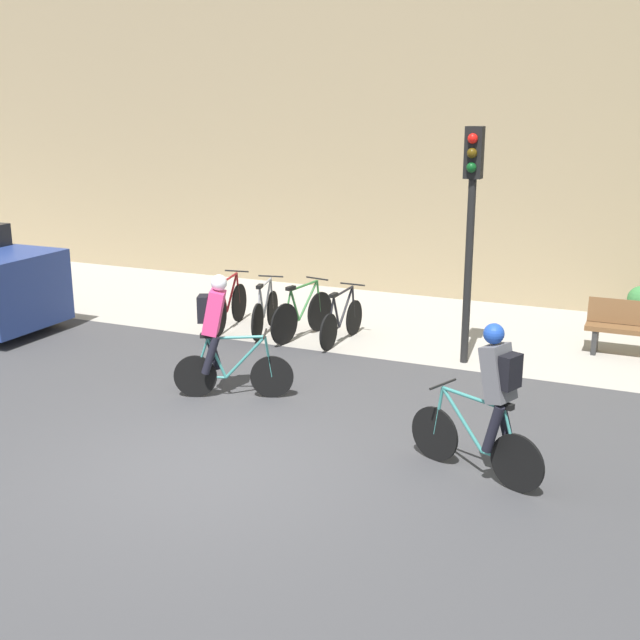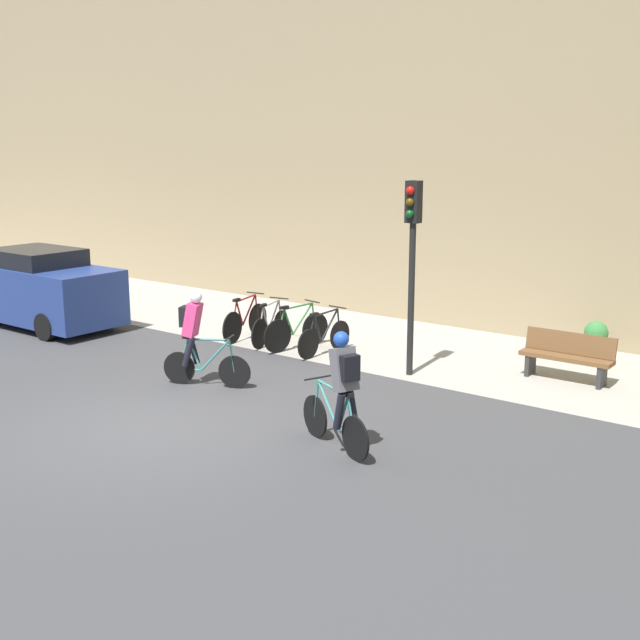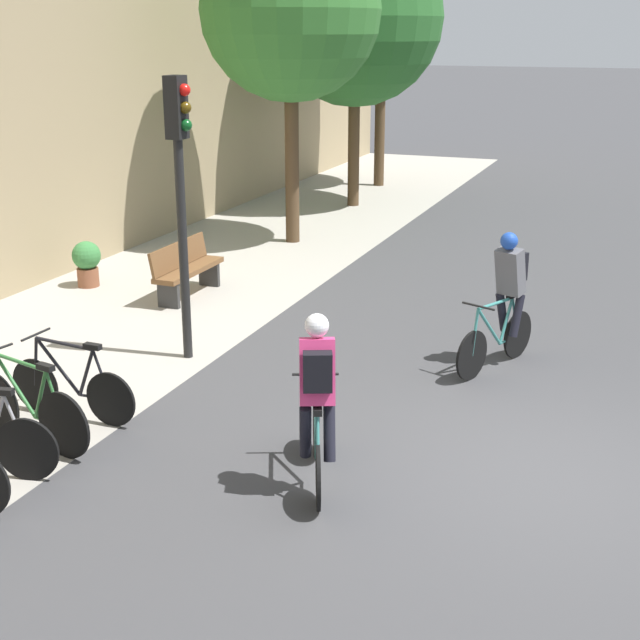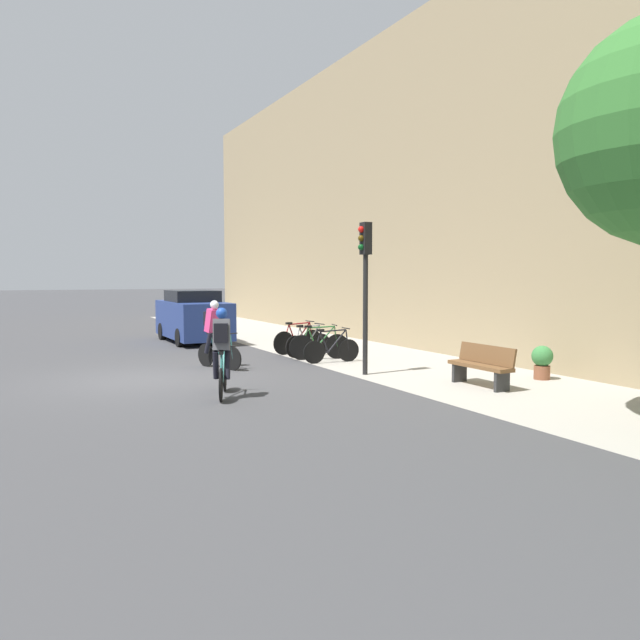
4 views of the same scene
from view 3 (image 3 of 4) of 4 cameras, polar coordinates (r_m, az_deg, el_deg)
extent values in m
plane|color=#3D3D3F|center=(9.11, 14.15, -9.64)|extent=(200.00, 200.00, 0.00)
cylinder|color=black|center=(9.12, -0.31, -6.92)|extent=(0.57, 0.27, 0.60)
cylinder|color=black|center=(8.17, -0.12, -10.07)|extent=(0.57, 0.27, 0.60)
cylinder|color=teal|center=(8.67, -0.25, -6.23)|extent=(0.55, 0.26, 0.62)
cylinder|color=teal|center=(8.32, -0.18, -7.44)|extent=(0.26, 0.14, 0.58)
cylinder|color=teal|center=(8.45, -0.23, -4.82)|extent=(0.74, 0.34, 0.07)
cylinder|color=teal|center=(8.36, -0.16, -9.43)|extent=(0.40, 0.20, 0.05)
cylinder|color=teal|center=(8.13, -0.14, -8.04)|extent=(0.22, 0.12, 0.56)
cylinder|color=teal|center=(8.96, -0.30, -5.35)|extent=(0.13, 0.08, 0.59)
cylinder|color=black|center=(8.80, -0.30, -3.49)|extent=(0.20, 0.43, 0.03)
cube|color=black|center=(8.08, -0.16, -5.74)|extent=(0.22, 0.15, 0.06)
cube|color=#DB3875|center=(8.05, -0.18, -3.30)|extent=(0.42, 0.42, 0.63)
sphere|color=silver|center=(7.98, -0.20, -0.35)|extent=(0.29, 0.29, 0.22)
cylinder|color=black|center=(8.23, 0.60, -7.15)|extent=(0.30, 0.21, 0.56)
cylinder|color=black|center=(8.23, -0.94, -7.17)|extent=(0.26, 0.19, 0.56)
cube|color=black|center=(7.90, -0.15, -3.34)|extent=(0.23, 0.29, 0.36)
cylinder|color=black|center=(11.18, 9.68, -2.25)|extent=(0.60, 0.27, 0.64)
cylinder|color=black|center=(12.05, 12.53, -0.92)|extent=(0.60, 0.27, 0.64)
cylinder|color=teal|center=(11.38, 10.78, -0.44)|extent=(0.56, 0.26, 0.62)
cylinder|color=teal|center=(11.71, 11.83, -0.05)|extent=(0.27, 0.14, 0.58)
cylinder|color=teal|center=(11.39, 11.19, 1.05)|extent=(0.76, 0.33, 0.07)
cylinder|color=teal|center=(11.88, 11.99, -1.20)|extent=(0.41, 0.19, 0.05)
cylinder|color=teal|center=(11.88, 12.38, 0.22)|extent=(0.22, 0.11, 0.56)
cylinder|color=teal|center=(11.12, 9.89, -0.79)|extent=(0.13, 0.08, 0.59)
cylinder|color=black|center=(11.05, 10.10, 0.88)|extent=(0.20, 0.44, 0.03)
cube|color=black|center=(11.71, 12.24, 1.58)|extent=(0.22, 0.15, 0.06)
cube|color=#5B5B60|center=(11.54, 12.09, 3.05)|extent=(0.42, 0.42, 0.63)
sphere|color=#1E47AD|center=(11.38, 12.01, 4.97)|extent=(0.29, 0.29, 0.22)
cylinder|color=black|center=(11.80, 11.58, 0.50)|extent=(0.30, 0.20, 0.56)
cylinder|color=black|center=(11.69, 12.49, 0.27)|extent=(0.26, 0.19, 0.56)
cube|color=black|center=(11.65, 12.46, 3.42)|extent=(0.23, 0.29, 0.36)
cylinder|color=black|center=(9.07, -18.25, -7.88)|extent=(0.17, 0.64, 0.65)
cylinder|color=#99999E|center=(9.16, -19.34, -7.79)|extent=(0.11, 0.39, 0.05)
cylinder|color=#99999E|center=(8.99, -18.92, -6.24)|extent=(0.07, 0.21, 0.56)
cube|color=black|center=(8.92, -19.63, -4.33)|extent=(0.12, 0.21, 0.06)
cylinder|color=black|center=(9.41, -16.08, -6.49)|extent=(0.17, 0.71, 0.71)
cylinder|color=#2D6B33|center=(9.80, -18.93, -3.99)|extent=(0.15, 0.57, 0.62)
cylinder|color=#2D6B33|center=(9.52, -17.44, -4.58)|extent=(0.09, 0.27, 0.58)
cylinder|color=#2D6B33|center=(9.61, -18.67, -2.57)|extent=(0.19, 0.77, 0.07)
cylinder|color=#2D6B33|center=(9.56, -16.92, -6.23)|extent=(0.11, 0.42, 0.05)
cylinder|color=#2D6B33|center=(9.37, -16.61, -4.81)|extent=(0.07, 0.22, 0.56)
cube|color=black|center=(9.32, -17.17, -2.90)|extent=(0.12, 0.21, 0.06)
cylinder|color=black|center=(10.64, -17.75, -3.99)|extent=(0.06, 0.63, 0.62)
cylinder|color=black|center=(10.02, -13.24, -4.97)|extent=(0.06, 0.63, 0.62)
cylinder|color=black|center=(10.32, -16.42, -2.86)|extent=(0.06, 0.57, 0.62)
cylinder|color=black|center=(10.09, -14.73, -3.28)|extent=(0.05, 0.27, 0.58)
cylinder|color=black|center=(10.16, -16.06, -1.47)|extent=(0.07, 0.77, 0.07)
cylinder|color=black|center=(10.14, -14.19, -4.81)|extent=(0.05, 0.42, 0.05)
cylinder|color=black|center=(9.97, -13.79, -3.43)|extent=(0.04, 0.22, 0.56)
cylinder|color=black|center=(10.51, -17.73, -2.56)|extent=(0.04, 0.12, 0.59)
cylinder|color=black|center=(10.38, -17.73, -0.89)|extent=(0.46, 0.05, 0.03)
cube|color=black|center=(9.92, -14.36, -1.65)|extent=(0.09, 0.20, 0.06)
cylinder|color=black|center=(11.50, -8.84, 6.15)|extent=(0.12, 0.12, 3.63)
cube|color=black|center=(11.30, -9.19, 13.29)|extent=(0.26, 0.20, 0.76)
sphere|color=red|center=(11.22, -8.67, 14.35)|extent=(0.15, 0.15, 0.15)
sphere|color=#4C380A|center=(11.24, -8.62, 13.29)|extent=(0.15, 0.15, 0.15)
sphere|color=#0C4719|center=(11.25, -8.57, 12.23)|extent=(0.15, 0.15, 0.15)
cube|color=brown|center=(14.59, -8.38, 3.20)|extent=(1.68, 0.40, 0.08)
cube|color=brown|center=(14.62, -9.04, 4.17)|extent=(1.68, 0.12, 0.40)
cube|color=#2D2D2D|center=(14.09, -9.67, 1.65)|extent=(0.08, 0.36, 0.45)
cube|color=#2D2D2D|center=(15.21, -7.10, 3.00)|extent=(0.08, 0.36, 0.45)
cylinder|color=#4C3823|center=(18.08, -1.81, 10.28)|extent=(0.28, 0.28, 3.39)
sphere|color=#33702D|center=(17.92, -1.90, 19.27)|extent=(3.48, 3.48, 3.48)
cylinder|color=#4C3823|center=(22.02, 2.18, 11.31)|extent=(0.28, 0.28, 3.10)
sphere|color=#286028|center=(21.87, 2.27, 18.83)|extent=(4.11, 4.11, 4.11)
cylinder|color=#4C3823|center=(24.94, 3.88, 13.70)|extent=(0.28, 0.28, 4.50)
cylinder|color=brown|center=(15.59, -14.62, 2.67)|extent=(0.36, 0.36, 0.32)
sphere|color=#387A3D|center=(15.50, -14.73, 4.02)|extent=(0.48, 0.48, 0.48)
camera|label=1|loc=(14.03, 49.01, 11.18)|focal=45.00mm
camera|label=2|loc=(18.57, 44.89, 13.47)|focal=45.00mm
camera|label=4|loc=(22.68, 26.57, 11.74)|focal=35.00mm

